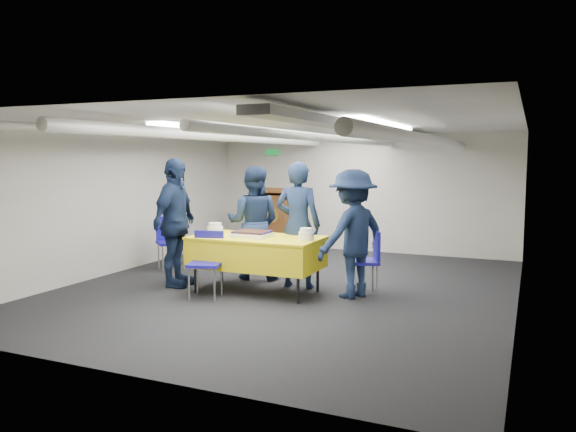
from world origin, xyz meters
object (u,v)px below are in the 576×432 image
object	(u,v)px
chair_near	(207,257)
sailor_a	(298,225)
serving_table	(257,252)
sheet_cake	(252,234)
sailor_b	(253,223)
sailor_d	(353,234)
sailor_c	(175,223)
podium	(277,219)
chair_right	(369,256)
chair_left	(170,237)

from	to	relation	value
chair_near	sailor_a	bearing A→B (deg)	47.31
serving_table	chair_near	bearing A→B (deg)	-136.14
serving_table	sheet_cake	xyz separation A→B (m)	(-0.04, -0.04, 0.25)
sailor_b	sailor_d	xyz separation A→B (m)	(1.72, -0.50, -0.01)
serving_table	sailor_c	xyz separation A→B (m)	(-1.23, -0.14, 0.36)
podium	sailor_c	size ratio (longest dim) A/B	0.68
podium	sailor_b	size ratio (longest dim) A/B	0.73
sheet_cake	sailor_c	bearing A→B (deg)	-175.57
chair_right	chair_left	distance (m)	3.51
sailor_c	sailor_d	bearing A→B (deg)	-88.49
chair_near	sheet_cake	bearing A→B (deg)	43.76
podium	sailor_b	xyz separation A→B (m)	(0.84, -2.68, 0.24)
podium	chair_near	size ratio (longest dim) A/B	1.44
chair_near	sailor_b	bearing A→B (deg)	87.46
serving_table	sailor_a	distance (m)	0.73
chair_near	sailor_d	distance (m)	1.95
chair_right	chair_left	size ratio (longest dim) A/B	1.00
serving_table	sailor_d	bearing A→B (deg)	11.94
serving_table	chair_right	bearing A→B (deg)	18.62
chair_near	sailor_a	distance (m)	1.38
serving_table	sheet_cake	world-z (taller)	sheet_cake
podium	sailor_d	size ratio (longest dim) A/B	0.74
serving_table	sheet_cake	size ratio (longest dim) A/B	3.55
serving_table	sailor_d	size ratio (longest dim) A/B	1.04
sailor_d	chair_near	bearing A→B (deg)	-38.05
sheet_cake	sailor_d	bearing A→B (deg)	13.36
chair_right	chair_near	bearing A→B (deg)	-153.60
sailor_a	sailor_c	world-z (taller)	sailor_c
chair_right	sailor_b	size ratio (longest dim) A/B	0.51
sailor_a	sailor_b	world-z (taller)	sailor_a
sheet_cake	chair_right	world-z (taller)	chair_right
podium	chair_right	distance (m)	4.03
chair_left	sailor_d	xyz separation A→B (m)	(3.33, -0.59, 0.32)
serving_table	sailor_b	bearing A→B (deg)	119.75
sheet_cake	chair_near	world-z (taller)	chair_near
serving_table	chair_left	distance (m)	2.22
chair_near	sailor_b	size ratio (longest dim) A/B	0.51
sailor_b	sailor_d	distance (m)	1.79
serving_table	chair_near	distance (m)	0.69
chair_near	chair_right	bearing A→B (deg)	26.40
sheet_cake	sailor_b	xyz separation A→B (m)	(-0.40, 0.81, 0.05)
chair_right	sailor_c	bearing A→B (deg)	-166.92
sheet_cake	sailor_b	bearing A→B (deg)	115.97
sheet_cake	sailor_c	xyz separation A→B (m)	(-1.19, -0.09, 0.11)
podium	chair_left	xyz separation A→B (m)	(-0.77, -2.59, -0.08)
sailor_b	sailor_c	xyz separation A→B (m)	(-0.79, -0.90, 0.06)
sheet_cake	podium	distance (m)	3.71
serving_table	sailor_a	world-z (taller)	sailor_a
serving_table	sailor_c	world-z (taller)	sailor_c
chair_left	sailor_d	size ratio (longest dim) A/B	0.51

